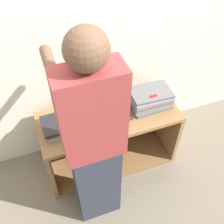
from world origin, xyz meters
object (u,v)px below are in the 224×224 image
Objects in this scene: laptop_open at (107,107)px; person at (94,146)px; laptop_stack_right at (150,99)px; laptop_stack_left at (65,124)px.

person is (-0.26, -0.50, 0.19)m from laptop_open.
laptop_stack_right is 0.80m from person.
person is at bearing -145.91° from laptop_stack_right.
laptop_open reaches higher than laptop_stack_right.
laptop_stack_left is (-0.39, -0.06, -0.01)m from laptop_open.
person reaches higher than laptop_stack_right.
laptop_stack_left is at bearing -171.79° from laptop_open.
laptop_open is 0.39m from laptop_stack_right.
laptop_stack_right is 0.21× the size of person.
laptop_stack_left is 0.50m from person.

